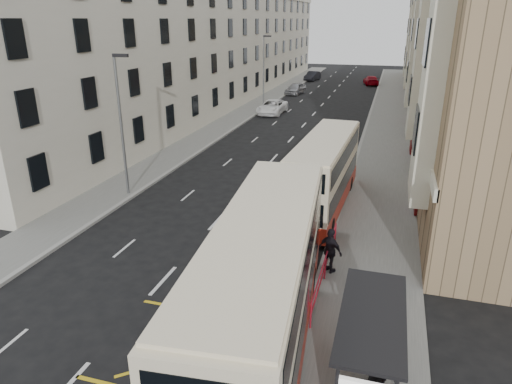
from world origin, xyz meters
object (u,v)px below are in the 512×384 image
(street_lamp_near, at_px, (121,119))
(car_red, at_px, (371,80))
(bus_shelter, at_px, (375,347))
(double_decker_front, at_px, (263,289))
(car_silver, at_px, (296,89))
(double_decker_rear, at_px, (324,174))
(pedestrian_mid, at_px, (382,365))
(car_dark, at_px, (313,76))
(white_van, at_px, (272,107))
(pedestrian_far, at_px, (330,251))
(street_lamp_far, at_px, (264,67))

(street_lamp_near, relative_size, car_red, 1.64)
(bus_shelter, relative_size, double_decker_front, 0.36)
(car_silver, bearing_deg, bus_shelter, -66.22)
(double_decker_rear, bearing_deg, pedestrian_mid, -72.11)
(car_silver, relative_size, car_dark, 1.00)
(street_lamp_near, distance_m, white_van, 27.07)
(street_lamp_near, xyz_separation_m, pedestrian_mid, (14.93, -11.73, -3.57))
(bus_shelter, distance_m, double_decker_front, 3.65)
(pedestrian_mid, height_order, white_van, pedestrian_mid)
(street_lamp_near, bearing_deg, white_van, 85.99)
(pedestrian_far, relative_size, white_van, 0.36)
(car_silver, distance_m, car_dark, 15.71)
(car_silver, bearing_deg, white_van, -78.51)
(car_red, bearing_deg, pedestrian_far, 80.86)
(street_lamp_near, height_order, double_decker_rear, street_lamp_near)
(pedestrian_mid, relative_size, car_dark, 0.40)
(street_lamp_far, height_order, white_van, street_lamp_far)
(pedestrian_far, relative_size, car_red, 0.39)
(double_decker_front, bearing_deg, bus_shelter, -28.53)
(double_decker_rear, xyz_separation_m, car_silver, (-9.87, 39.91, -1.26))
(double_decker_rear, height_order, pedestrian_far, double_decker_rear)
(street_lamp_near, xyz_separation_m, car_silver, (1.48, 41.19, -3.85))
(white_van, bearing_deg, car_silver, 93.31)
(car_silver, distance_m, car_red, 16.01)
(double_decker_rear, distance_m, pedestrian_far, 7.11)
(white_van, bearing_deg, street_lamp_far, 121.50)
(car_dark, bearing_deg, street_lamp_near, -81.87)
(white_van, distance_m, car_dark, 30.18)
(pedestrian_mid, distance_m, car_red, 65.87)
(double_decker_rear, distance_m, car_silver, 41.13)
(double_decker_rear, bearing_deg, double_decker_front, -87.48)
(street_lamp_far, bearing_deg, car_red, 65.33)
(street_lamp_far, distance_m, car_red, 26.73)
(street_lamp_near, xyz_separation_m, car_red, (11.04, 54.03, -3.93))
(bus_shelter, height_order, double_decker_front, double_decker_front)
(pedestrian_far, bearing_deg, car_dark, -47.71)
(double_decker_front, bearing_deg, pedestrian_far, 70.53)
(street_lamp_near, bearing_deg, bus_shelter, -40.14)
(white_van, bearing_deg, double_decker_rear, -67.83)
(bus_shelter, height_order, car_silver, bus_shelter)
(car_dark, distance_m, car_red, 10.29)
(street_lamp_near, relative_size, double_decker_front, 0.68)
(street_lamp_near, relative_size, car_dark, 1.73)
(pedestrian_far, xyz_separation_m, car_silver, (-11.22, 46.83, -0.33))
(car_silver, bearing_deg, double_decker_front, -69.35)
(bus_shelter, relative_size, car_dark, 0.92)
(double_decker_rear, distance_m, car_dark, 56.55)
(pedestrian_far, bearing_deg, car_silver, -44.70)
(white_van, bearing_deg, car_dark, 93.12)
(pedestrian_mid, bearing_deg, car_silver, 108.91)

